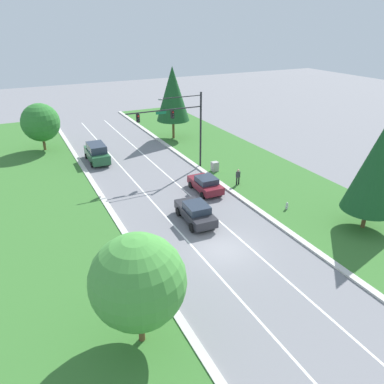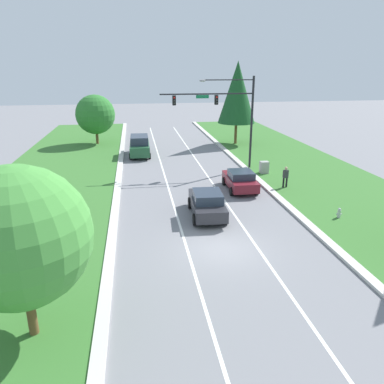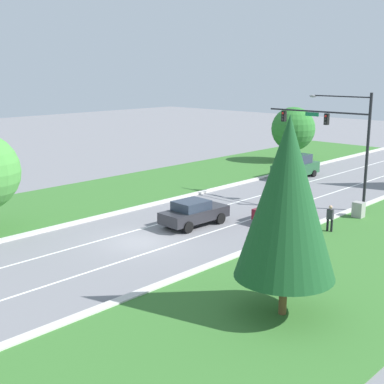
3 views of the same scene
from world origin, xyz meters
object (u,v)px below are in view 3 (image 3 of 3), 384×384
Objects in this scene: conifer_near_right_tree at (287,198)px; traffic_signal_mast at (338,131)px; forest_suv at (295,166)px; fire_hydrant at (283,256)px; burgundy_sedan at (282,209)px; pedestrian at (330,217)px; oak_far_left_tree at (293,129)px; charcoal_sedan at (194,213)px; utility_cabinet at (358,210)px.

traffic_signal_mast is at bearing 113.19° from conifer_near_right_tree.
fire_hydrant is at bearing -57.69° from forest_suv.
burgundy_sedan is 2.49× the size of pedestrian.
oak_far_left_tree is (-16.53, 25.96, 3.18)m from fire_hydrant.
burgundy_sedan is (3.44, 4.73, -0.07)m from charcoal_sedan.
fire_hydrant is at bearing -57.51° from oak_far_left_tree.
conifer_near_right_tree is (3.37, -5.04, 4.50)m from fire_hydrant.
charcoal_sedan is 11.02m from utility_cabinet.
burgundy_sedan is at bearing -59.43° from forest_suv.
utility_cabinet is at bearing -92.21° from pedestrian.
conifer_near_right_tree is (11.24, -6.72, 4.00)m from charcoal_sedan.
pedestrian is 2.41× the size of fire_hydrant.
forest_suv is at bearing 121.46° from fire_hydrant.
pedestrian reaches higher than burgundy_sedan.
charcoal_sedan is 8.07m from fire_hydrant.
fire_hydrant is (0.94, -6.26, -0.59)m from pedestrian.
fire_hydrant is at bearing -53.96° from burgundy_sedan.
conifer_near_right_tree is at bearing -28.13° from charcoal_sedan.
burgundy_sedan is at bearing 56.68° from charcoal_sedan.
burgundy_sedan is 6.01× the size of fire_hydrant.
traffic_signal_mast reaches higher than conifer_near_right_tree.
forest_suv is 1.20× the size of burgundy_sedan.
forest_suv is 4.64× the size of utility_cabinet.
charcoal_sedan is 8.32m from pedestrian.
burgundy_sedan reaches higher than fire_hydrant.
pedestrian reaches higher than charcoal_sedan.
pedestrian is at bearing -51.63° from oak_far_left_tree.
oak_far_left_tree is at bearing 122.69° from conifer_near_right_tree.
oak_far_left_tree is at bearing 134.67° from utility_cabinet.
fire_hydrant is at bearing -9.30° from charcoal_sedan.
forest_suv is at bearing -54.81° from oak_far_left_tree.
forest_suv is 0.63× the size of conifer_near_right_tree.
oak_far_left_tree is at bearing 126.03° from forest_suv.
conifer_near_right_tree is at bearing -66.81° from traffic_signal_mast.
traffic_signal_mast is 1.61× the size of forest_suv.
traffic_signal_mast is 1.41× the size of oak_far_left_tree.
conifer_near_right_tree is at bearing -73.66° from utility_cabinet.
oak_far_left_tree reaches higher than burgundy_sedan.
charcoal_sedan reaches higher than fire_hydrant.
utility_cabinet is 0.14× the size of conifer_near_right_tree.
traffic_signal_mast reaches higher than forest_suv.
burgundy_sedan is 7.80m from fire_hydrant.
charcoal_sedan is at bearing -70.38° from oak_far_left_tree.
traffic_signal_mast is 11.66× the size of fire_hydrant.
traffic_signal_mast is 18.42m from oak_far_left_tree.
conifer_near_right_tree is (4.30, -11.30, 3.90)m from pedestrian.
burgundy_sedan is at bearing -92.83° from traffic_signal_mast.
charcoal_sedan is at bearing 149.14° from conifer_near_right_tree.
burgundy_sedan is at bearing 124.28° from conifer_near_right_tree.
forest_suv is 14.55m from burgundy_sedan.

